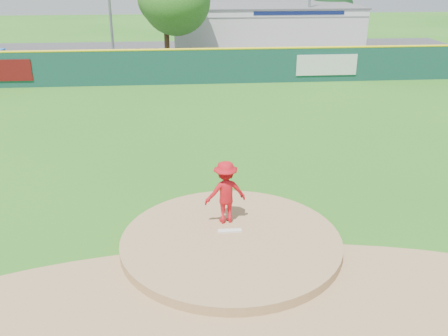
{
  "coord_description": "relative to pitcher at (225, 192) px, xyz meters",
  "views": [
    {
      "loc": [
        -1.12,
        -10.77,
        6.62
      ],
      "look_at": [
        0.0,
        2.0,
        1.3
      ],
      "focal_mm": 40.0,
      "sensor_mm": 36.0,
      "label": 1
    }
  ],
  "objects": [
    {
      "name": "ground",
      "position": [
        0.06,
        -0.86,
        -1.1
      ],
      "size": [
        120.0,
        120.0,
        0.0
      ],
      "primitive_type": "plane",
      "color": "#286B19",
      "rests_on": "ground"
    },
    {
      "name": "pitchers_mound",
      "position": [
        0.06,
        -0.86,
        -1.1
      ],
      "size": [
        5.5,
        5.5,
        0.5
      ],
      "primitive_type": "cylinder",
      "color": "#9E774C",
      "rests_on": "ground"
    },
    {
      "name": "pitching_rubber",
      "position": [
        0.06,
        -0.56,
        -0.83
      ],
      "size": [
        0.6,
        0.15,
        0.04
      ],
      "primitive_type": "cube",
      "color": "white",
      "rests_on": "pitchers_mound"
    },
    {
      "name": "infield_dirt_arc",
      "position": [
        0.06,
        -3.86,
        -1.09
      ],
      "size": [
        15.4,
        15.4,
        0.01
      ],
      "primitive_type": "cylinder",
      "color": "#9E774C",
      "rests_on": "ground"
    },
    {
      "name": "parking_lot",
      "position": [
        0.06,
        26.14,
        -1.09
      ],
      "size": [
        44.0,
        16.0,
        0.02
      ],
      "primitive_type": "cube",
      "color": "#38383A",
      "rests_on": "ground"
    },
    {
      "name": "pitcher",
      "position": [
        0.0,
        0.0,
        0.0
      ],
      "size": [
        1.2,
        0.83,
        1.69
      ],
      "primitive_type": "imported",
      "rotation": [
        0.0,
        0.0,
        3.34
      ],
      "color": "red",
      "rests_on": "pitchers_mound"
    },
    {
      "name": "van",
      "position": [
        5.78,
        20.29,
        -0.33
      ],
      "size": [
        5.93,
        4.47,
        1.5
      ],
      "primitive_type": "imported",
      "rotation": [
        0.0,
        0.0,
        1.15
      ],
      "color": "white",
      "rests_on": "parking_lot"
    },
    {
      "name": "pool_building_grp",
      "position": [
        6.06,
        31.14,
        0.57
      ],
      "size": [
        15.2,
        8.2,
        3.31
      ],
      "color": "silver",
      "rests_on": "ground"
    },
    {
      "name": "fence_banners",
      "position": [
        -1.82,
        17.06,
        -0.1
      ],
      "size": [
        22.28,
        0.04,
        1.2
      ],
      "color": "#5F0D0D",
      "rests_on": "ground"
    },
    {
      "name": "outfield_fence",
      "position": [
        0.06,
        17.14,
        -0.01
      ],
      "size": [
        40.0,
        0.14,
        2.07
      ],
      "color": "#133E37",
      "rests_on": "ground"
    }
  ]
}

